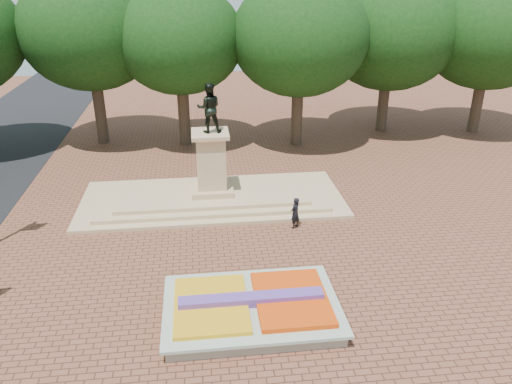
% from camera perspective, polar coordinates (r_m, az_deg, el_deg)
% --- Properties ---
extents(ground, '(90.00, 90.00, 0.00)m').
position_cam_1_polar(ground, '(20.22, -4.02, -10.70)').
color(ground, brown).
rests_on(ground, ground).
extents(flower_bed, '(6.30, 4.30, 0.91)m').
position_cam_1_polar(flower_bed, '(18.44, -0.43, -13.08)').
color(flower_bed, gray).
rests_on(flower_bed, ground).
extents(monument, '(14.00, 6.00, 6.40)m').
position_cam_1_polar(monument, '(26.80, -5.04, 0.67)').
color(monument, tan).
rests_on(monument, ground).
extents(tree_row_back, '(44.80, 8.80, 10.43)m').
position_cam_1_polar(tree_row_back, '(35.04, -2.11, 16.22)').
color(tree_row_back, '#3B2D20').
rests_on(tree_row_back, ground).
extents(pedestrian, '(0.68, 0.67, 1.58)m').
position_cam_1_polar(pedestrian, '(24.08, 4.49, -2.40)').
color(pedestrian, black).
rests_on(pedestrian, ground).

